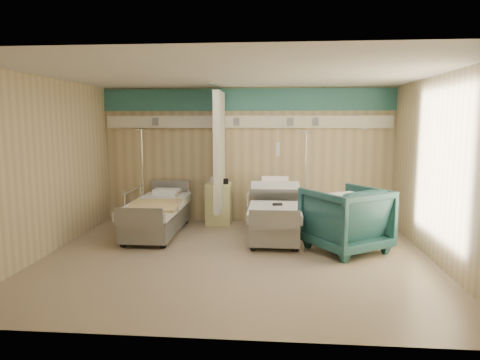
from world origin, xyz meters
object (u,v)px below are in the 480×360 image
object	(u,v)px
iv_stand_right	(305,208)
bed_right	(275,220)
visitor_armchair	(346,219)
iv_stand_left	(144,205)
bed_left	(157,218)
bedside_cabinet	(219,204)

from	to	relation	value
iv_stand_right	bed_right	bearing A→B (deg)	-126.20
iv_stand_right	visitor_armchair	bearing A→B (deg)	-70.39
iv_stand_right	iv_stand_left	size ratio (longest dim) A/B	0.97
bed_left	bedside_cabinet	size ratio (longest dim) A/B	2.54
bedside_cabinet	iv_stand_left	xyz separation A→B (m)	(-1.55, -0.12, -0.02)
bed_right	iv_stand_left	size ratio (longest dim) A/B	1.10
iv_stand_right	bedside_cabinet	bearing A→B (deg)	177.27
bed_right	bed_left	size ratio (longest dim) A/B	1.00
bed_right	iv_stand_left	xyz separation A→B (m)	(-2.70, 0.78, 0.09)
bed_left	iv_stand_left	xyz separation A→B (m)	(-0.50, 0.78, 0.09)
visitor_armchair	iv_stand_left	size ratio (longest dim) A/B	0.59
bed_left	iv_stand_left	bearing A→B (deg)	122.91
bed_right	bedside_cabinet	size ratio (longest dim) A/B	2.54
bed_right	iv_stand_left	bearing A→B (deg)	163.99
bed_left	visitor_armchair	xyz separation A→B (m)	(3.36, -0.75, 0.21)
bed_right	iv_stand_left	world-z (taller)	iv_stand_left
bed_left	iv_stand_right	bearing A→B (deg)	16.27
visitor_armchair	iv_stand_right	xyz separation A→B (m)	(-0.56, 1.57, -0.14)
iv_stand_right	iv_stand_left	world-z (taller)	iv_stand_left
visitor_armchair	iv_stand_right	size ratio (longest dim) A/B	0.61
bed_right	bed_left	bearing A→B (deg)	180.00
iv_stand_left	bed_left	bearing A→B (deg)	-57.09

